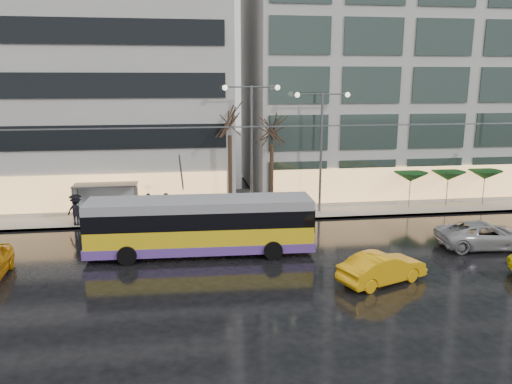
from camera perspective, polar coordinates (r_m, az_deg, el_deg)
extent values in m
plane|color=black|center=(25.48, -1.73, -9.26)|extent=(140.00, 140.00, 0.00)
cube|color=gray|center=(38.93, -1.12, -1.34)|extent=(80.00, 10.00, 0.15)
cube|color=slate|center=(34.19, -0.10, -3.33)|extent=(80.00, 0.10, 0.15)
cube|color=#AAA7A2|center=(44.58, -26.43, 13.52)|extent=(34.00, 14.00, 22.00)
cube|color=#AAA7A2|center=(47.76, 19.52, 15.77)|extent=(32.00, 14.00, 25.00)
cube|color=yellow|center=(27.95, -6.31, -4.98)|extent=(12.32, 3.00, 1.53)
cube|color=#603C98|center=(28.11, -6.29, -5.97)|extent=(12.37, 3.04, 0.51)
cube|color=black|center=(27.64, -6.37, -2.77)|extent=(12.34, 3.02, 0.92)
cube|color=gray|center=(27.45, -6.40, -1.33)|extent=(12.32, 3.00, 0.51)
cube|color=black|center=(28.30, 6.20, -2.71)|extent=(0.15, 2.35, 1.33)
cube|color=black|center=(28.41, -18.88, -3.28)|extent=(0.15, 2.35, 1.33)
cylinder|color=black|center=(29.56, 1.28, -5.06)|extent=(1.03, 0.39, 1.02)
cylinder|color=black|center=(27.17, 1.97, -6.69)|extent=(1.03, 0.39, 1.02)
cylinder|color=black|center=(29.63, -13.83, -5.39)|extent=(1.03, 0.39, 1.02)
cylinder|color=black|center=(27.24, -14.53, -7.05)|extent=(1.03, 0.39, 1.02)
cylinder|color=#595B60|center=(28.11, -8.55, 2.03)|extent=(0.20, 3.79, 2.68)
cylinder|color=#595B60|center=(28.62, -8.51, 2.22)|extent=(0.20, 3.79, 2.68)
cylinder|color=#595B60|center=(29.58, -1.14, 7.42)|extent=(42.00, 0.04, 0.04)
cylinder|color=#595B60|center=(30.08, -1.26, 7.50)|extent=(42.00, 0.04, 0.04)
cube|color=#595B60|center=(35.10, -16.84, 0.78)|extent=(4.20, 1.60, 0.12)
cube|color=silver|center=(36.05, -16.55, -0.93)|extent=(4.00, 0.05, 2.20)
cube|color=white|center=(35.74, -19.96, -1.29)|extent=(0.10, 1.40, 2.20)
cylinder|color=#595B60|center=(35.07, -20.10, -1.56)|extent=(0.10, 0.10, 2.40)
cylinder|color=#595B60|center=(36.40, -19.66, -1.02)|extent=(0.10, 0.10, 2.40)
cylinder|color=#595B60|center=(34.45, -13.58, -1.38)|extent=(0.10, 0.10, 2.40)
cylinder|color=#595B60|center=(35.80, -13.38, -0.84)|extent=(0.10, 0.10, 2.40)
cylinder|color=#595B60|center=(34.94, -0.51, 4.69)|extent=(0.18, 0.18, 9.00)
cylinder|color=#595B60|center=(34.49, -2.04, 11.91)|extent=(1.80, 0.10, 0.10)
cylinder|color=#595B60|center=(34.73, 0.98, 11.93)|extent=(1.80, 0.10, 0.10)
sphere|color=#FFF2CC|center=(34.40, -3.56, 11.81)|extent=(0.36, 0.36, 0.36)
sphere|color=#FFF2CC|center=(34.88, 2.47, 11.84)|extent=(0.36, 0.36, 0.36)
cylinder|color=#595B60|center=(35.97, 7.43, 4.41)|extent=(0.18, 0.18, 8.50)
cylinder|color=#595B60|center=(35.38, 6.20, 11.06)|extent=(1.80, 0.10, 0.10)
cylinder|color=#595B60|center=(35.87, 9.04, 11.00)|extent=(1.80, 0.10, 0.10)
sphere|color=#FFF2CC|center=(35.18, 4.75, 11.00)|extent=(0.36, 0.36, 0.36)
sphere|color=#FFF2CC|center=(36.14, 10.42, 10.88)|extent=(0.36, 0.36, 0.36)
cylinder|color=black|center=(35.25, -2.97, 1.94)|extent=(0.28, 0.28, 5.60)
cylinder|color=black|center=(35.89, 1.79, 1.58)|extent=(0.28, 0.28, 4.90)
cylinder|color=#595B60|center=(39.16, 17.14, -0.06)|extent=(0.06, 0.06, 2.20)
cone|color=#103B14|center=(38.92, 17.25, 1.66)|extent=(2.50, 2.50, 0.70)
cylinder|color=#595B60|center=(40.52, 20.98, 0.07)|extent=(0.06, 0.06, 2.20)
cone|color=#103B14|center=(40.29, 21.12, 1.74)|extent=(2.50, 2.50, 0.70)
cylinder|color=#595B60|center=(42.06, 24.56, 0.20)|extent=(0.06, 0.06, 2.20)
cone|color=#103B14|center=(41.84, 24.71, 1.80)|extent=(2.50, 2.50, 0.70)
imported|color=#F8A80D|center=(24.87, 14.23, -8.41)|extent=(4.73, 3.07, 1.47)
imported|color=#A09FA4|center=(31.82, 24.74, -4.49)|extent=(5.65, 2.97, 1.52)
imported|color=black|center=(35.96, -12.19, -1.37)|extent=(0.64, 0.47, 1.61)
imported|color=#D64799|center=(35.75, -12.26, 0.10)|extent=(1.09, 1.11, 0.88)
imported|color=black|center=(35.46, -10.29, -1.44)|extent=(1.02, 0.97, 1.67)
imported|color=black|center=(34.83, -19.86, -2.03)|extent=(1.42, 1.08, 1.94)
imported|color=black|center=(34.65, -19.95, -0.78)|extent=(1.03, 1.03, 0.72)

